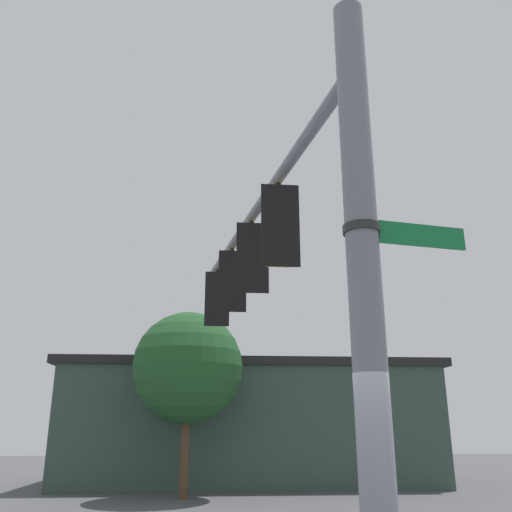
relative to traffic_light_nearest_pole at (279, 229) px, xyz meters
name	(u,v)px	position (x,y,z in m)	size (l,w,h in m)	color
signal_pole	(366,297)	(0.43, -2.56, -1.59)	(0.31, 0.31, 6.34)	slate
mast_arm	(251,218)	(-0.27, 1.57, 0.78)	(0.16, 0.16, 8.39)	slate
traffic_light_nearest_pole	(279,229)	(0.00, 0.00, 0.00)	(0.54, 0.49, 1.31)	black
traffic_light_mid_inner	(252,260)	(-0.26, 1.54, 0.00)	(0.54, 0.49, 1.31)	black
traffic_light_mid_outer	(232,283)	(-0.52, 3.08, 0.00)	(0.54, 0.49, 1.31)	black
traffic_light_arm_end	(217,300)	(-0.78, 4.62, 0.00)	(0.54, 0.49, 1.31)	black
street_name_sign	(386,232)	(0.68, -2.52, -0.95)	(1.26, 0.38, 0.22)	#147238
storefront_building	(250,422)	(0.76, 14.68, -2.52)	(14.30, 6.62, 4.45)	#33473D
tree_by_storefront	(188,367)	(-1.57, 10.51, -0.87)	(3.52, 3.52, 5.66)	#4C3823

